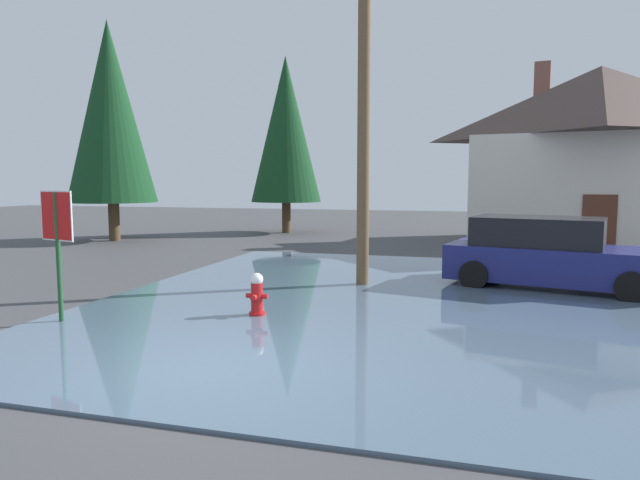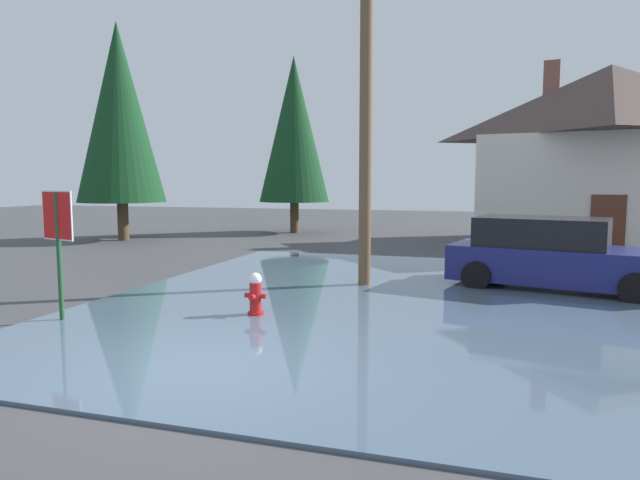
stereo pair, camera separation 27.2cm
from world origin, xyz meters
TOP-DOWN VIEW (x-y plane):
  - ground_plane at (0.00, 0.00)m, footprint 80.00×80.00m
  - flood_puddle at (1.34, 4.87)m, footprint 10.76×12.97m
  - lane_stop_bar at (0.39, -1.14)m, footprint 3.23×0.55m
  - stop_sign_near at (-3.53, 1.53)m, footprint 0.81×0.26m
  - fire_hydrant at (-0.50, 2.86)m, footprint 0.40×0.35m
  - utility_pole at (0.72, 6.31)m, footprint 1.60×0.28m
  - house at (7.43, 16.56)m, footprint 9.78×8.53m
  - parked_car at (4.83, 7.22)m, footprint 4.89×2.91m
  - pine_tree_tall_left at (-5.39, 18.61)m, footprint 3.25×3.25m
  - pine_tree_mid_left at (-10.96, 13.35)m, footprint 3.49×3.49m

SIDE VIEW (x-z plane):
  - ground_plane at x=0.00m, z-range -0.10..0.00m
  - lane_stop_bar at x=0.39m, z-range 0.00..0.01m
  - flood_puddle at x=1.34m, z-range 0.00..0.05m
  - fire_hydrant at x=-0.50m, z-range -0.01..0.80m
  - parked_car at x=4.83m, z-range -0.04..1.58m
  - stop_sign_near at x=-3.53m, z-range 0.49..2.76m
  - house at x=7.43m, z-range -0.13..6.96m
  - utility_pole at x=0.72m, z-range 0.18..9.11m
  - pine_tree_tall_left at x=-5.39m, z-range 0.72..8.84m
  - pine_tree_mid_left at x=-10.96m, z-range 0.77..9.50m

